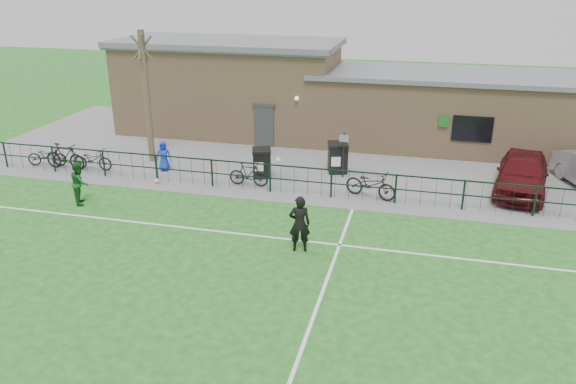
% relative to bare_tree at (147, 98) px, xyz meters
% --- Properties ---
extents(ground, '(90.00, 90.00, 0.00)m').
position_rel_bare_tree_xyz_m(ground, '(8.00, -10.50, -3.00)').
color(ground, '#1B591A').
rests_on(ground, ground).
extents(paving_strip, '(34.00, 13.00, 0.02)m').
position_rel_bare_tree_xyz_m(paving_strip, '(8.00, 3.00, -2.99)').
color(paving_strip, slate).
rests_on(paving_strip, ground).
extents(pitch_line_touch, '(28.00, 0.10, 0.01)m').
position_rel_bare_tree_xyz_m(pitch_line_touch, '(8.00, -2.70, -3.00)').
color(pitch_line_touch, white).
rests_on(pitch_line_touch, ground).
extents(pitch_line_mid, '(28.00, 0.10, 0.01)m').
position_rel_bare_tree_xyz_m(pitch_line_mid, '(8.00, -6.50, -3.00)').
color(pitch_line_mid, white).
rests_on(pitch_line_mid, ground).
extents(pitch_line_perp, '(0.10, 16.00, 0.01)m').
position_rel_bare_tree_xyz_m(pitch_line_perp, '(10.00, -10.50, -3.00)').
color(pitch_line_perp, white).
rests_on(pitch_line_perp, ground).
extents(perimeter_fence, '(28.00, 0.10, 1.20)m').
position_rel_bare_tree_xyz_m(perimeter_fence, '(8.00, -2.50, -2.40)').
color(perimeter_fence, black).
rests_on(perimeter_fence, ground).
extents(bare_tree, '(0.30, 0.30, 6.00)m').
position_rel_bare_tree_xyz_m(bare_tree, '(0.00, 0.00, 0.00)').
color(bare_tree, '#4D3F2E').
rests_on(bare_tree, ground).
extents(wheelie_bin_left, '(0.98, 1.04, 1.15)m').
position_rel_bare_tree_xyz_m(wheelie_bin_left, '(5.65, -0.81, -2.41)').
color(wheelie_bin_left, black).
rests_on(wheelie_bin_left, paving_strip).
extents(wheelie_bin_right, '(1.03, 1.10, 1.23)m').
position_rel_bare_tree_xyz_m(wheelie_bin_right, '(8.74, 0.58, -2.36)').
color(wheelie_bin_right, black).
rests_on(wheelie_bin_right, paving_strip).
extents(sign_post, '(0.07, 0.07, 2.00)m').
position_rel_bare_tree_xyz_m(sign_post, '(9.10, -0.10, -1.98)').
color(sign_post, black).
rests_on(sign_post, paving_strip).
extents(car_maroon, '(2.73, 5.01, 1.62)m').
position_rel_bare_tree_xyz_m(car_maroon, '(16.33, -0.04, -2.17)').
color(car_maroon, '#4D0D12').
rests_on(car_maroon, paving_strip).
extents(bicycle_a, '(1.87, 1.02, 0.93)m').
position_rel_bare_tree_xyz_m(bicycle_a, '(-4.32, -1.86, -2.51)').
color(bicycle_a, black).
rests_on(bicycle_a, paving_strip).
extents(bicycle_b, '(2.00, 0.64, 1.19)m').
position_rel_bare_tree_xyz_m(bicycle_b, '(-3.21, -2.07, -2.38)').
color(bicycle_b, black).
rests_on(bicycle_b, paving_strip).
extents(bicycle_c, '(1.87, 0.76, 0.96)m').
position_rel_bare_tree_xyz_m(bicycle_c, '(-1.97, -1.86, -2.50)').
color(bicycle_c, black).
rests_on(bicycle_c, paving_strip).
extents(bicycle_d, '(1.68, 0.48, 1.01)m').
position_rel_bare_tree_xyz_m(bicycle_d, '(5.45, -2.07, -2.48)').
color(bicycle_d, black).
rests_on(bicycle_d, paving_strip).
extents(bicycle_e, '(2.23, 1.34, 1.11)m').
position_rel_bare_tree_xyz_m(bicycle_e, '(10.51, -2.13, -2.43)').
color(bicycle_e, black).
rests_on(bicycle_e, paving_strip).
extents(spectator_child, '(0.78, 0.65, 1.35)m').
position_rel_bare_tree_xyz_m(spectator_child, '(1.19, -1.17, -2.31)').
color(spectator_child, '#1434C3').
rests_on(spectator_child, paving_strip).
extents(goalkeeper_kick, '(2.08, 3.71, 1.98)m').
position_rel_bare_tree_xyz_m(goalkeeper_kick, '(8.77, -7.12, -2.04)').
color(goalkeeper_kick, black).
rests_on(goalkeeper_kick, ground).
extents(outfield_player, '(0.94, 1.01, 1.66)m').
position_rel_bare_tree_xyz_m(outfield_player, '(-0.26, -5.37, -2.17)').
color(outfield_player, '#17521D').
rests_on(outfield_player, ground).
extents(ball_ground, '(0.23, 0.23, 0.23)m').
position_rel_bare_tree_xyz_m(ball_ground, '(1.59, -2.76, -2.88)').
color(ball_ground, silver).
rests_on(ball_ground, ground).
extents(clubhouse, '(24.25, 5.40, 4.96)m').
position_rel_bare_tree_xyz_m(clubhouse, '(7.12, 6.00, -0.78)').
color(clubhouse, tan).
rests_on(clubhouse, ground).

